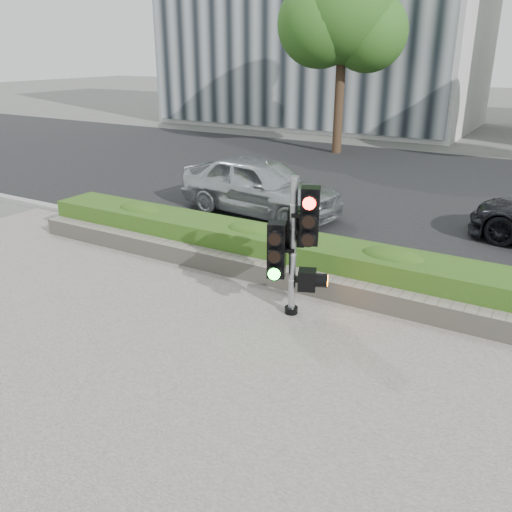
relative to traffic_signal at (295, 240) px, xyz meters
The scene contains 9 objects.
ground 1.70m from the traffic_signal, 111.42° to the right, with size 120.00×120.00×0.00m, color #51514C.
sidewalk 3.81m from the traffic_signal, 96.79° to the right, with size 16.00×11.00×0.03m, color #9E9389.
road 9.00m from the traffic_signal, 92.75° to the left, with size 60.00×13.00×0.02m, color black.
curb 2.41m from the traffic_signal, 101.73° to the left, with size 60.00×0.25×0.12m, color gray.
stone_wall 1.38m from the traffic_signal, 117.85° to the left, with size 12.00×0.32×0.34m, color gray.
hedge 1.75m from the traffic_signal, 106.33° to the left, with size 12.00×1.00×0.68m, color #588629.
tree_left 14.85m from the traffic_signal, 110.16° to the left, with size 4.61×4.03×7.34m.
traffic_signal is the anchor object (origin of this frame).
car_silver 5.50m from the traffic_signal, 125.83° to the left, with size 1.69×4.20×1.43m, color #A8ACAF.
Camera 1 is at (3.82, -5.75, 3.89)m, focal length 38.00 mm.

